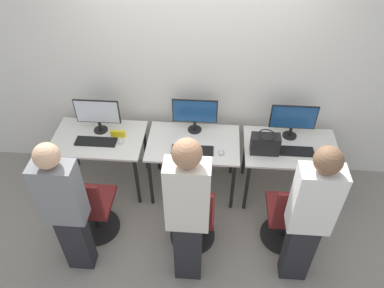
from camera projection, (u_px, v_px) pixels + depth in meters
name	position (u px, v px, depth m)	size (l,w,h in m)	color
ground_plane	(191.00, 208.00, 4.33)	(20.00, 20.00, 0.00)	gray
wall_back	(197.00, 67.00, 3.98)	(12.00, 0.05, 2.80)	silver
desk_left	(99.00, 143.00, 4.21)	(1.01, 0.66, 0.73)	silver
monitor_left	(98.00, 114.00, 4.09)	(0.50, 0.16, 0.41)	black
keyboard_left	(96.00, 142.00, 4.08)	(0.45, 0.15, 0.02)	black
mouse_left	(121.00, 141.00, 4.08)	(0.06, 0.09, 0.03)	silver
office_chair_left	(91.00, 210.00, 3.83)	(0.48, 0.48, 0.91)	black
person_left	(65.00, 208.00, 3.24)	(0.36, 0.21, 1.59)	#232328
desk_center	(193.00, 148.00, 4.15)	(1.01, 0.66, 0.73)	silver
monitor_center	(195.00, 113.00, 4.09)	(0.50, 0.16, 0.41)	black
keyboard_center	(192.00, 150.00, 3.98)	(0.45, 0.15, 0.02)	black
mouse_center	(221.00, 152.00, 3.95)	(0.06, 0.09, 0.03)	silver
office_chair_center	(192.00, 218.00, 3.75)	(0.48, 0.48, 0.91)	black
person_center	(188.00, 212.00, 3.10)	(0.36, 0.23, 1.73)	#232328
desk_right	(290.00, 153.00, 4.09)	(1.01, 0.66, 0.73)	silver
monitor_right	(293.00, 119.00, 4.01)	(0.50, 0.16, 0.41)	black
keyboard_right	(292.00, 151.00, 3.97)	(0.45, 0.15, 0.02)	black
mouse_right	(322.00, 151.00, 3.96)	(0.06, 0.09, 0.03)	silver
office_chair_right	(289.00, 219.00, 3.75)	(0.48, 0.48, 0.91)	black
person_right	(310.00, 215.00, 3.12)	(0.36, 0.22, 1.66)	#232328
handbag	(265.00, 144.00, 3.90)	(0.30, 0.18, 0.25)	black
placard_left	(118.00, 134.00, 4.14)	(0.16, 0.03, 0.08)	yellow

